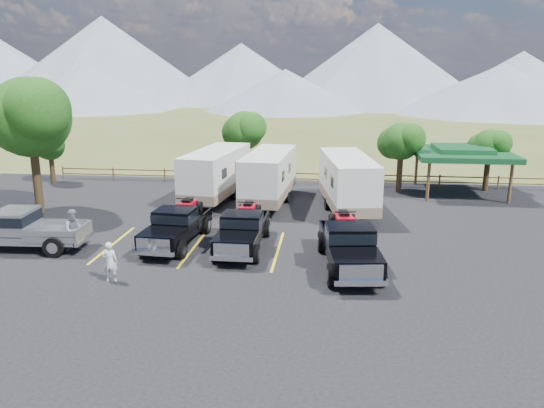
# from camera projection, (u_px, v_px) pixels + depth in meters

# --- Properties ---
(ground) EXTENTS (320.00, 320.00, 0.00)m
(ground) POSITION_uv_depth(u_px,v_px,m) (218.00, 283.00, 21.04)
(ground) COLOR #4C5423
(ground) RESTS_ON ground
(asphalt_lot) EXTENTS (44.00, 34.00, 0.04)m
(asphalt_lot) POSITION_uv_depth(u_px,v_px,m) (232.00, 257.00, 23.92)
(asphalt_lot) COLOR black
(asphalt_lot) RESTS_ON ground
(stall_lines) EXTENTS (12.12, 5.50, 0.01)m
(stall_lines) POSITION_uv_depth(u_px,v_px,m) (236.00, 249.00, 24.88)
(stall_lines) COLOR yellow
(stall_lines) RESTS_ON asphalt_lot
(tree_big_nw) EXTENTS (5.54, 5.18, 7.84)m
(tree_big_nw) POSITION_uv_depth(u_px,v_px,m) (29.00, 117.00, 29.69)
(tree_big_nw) COLOR black
(tree_big_nw) RESTS_ON ground
(tree_ne_a) EXTENTS (3.11, 2.92, 4.76)m
(tree_ne_a) POSITION_uv_depth(u_px,v_px,m) (401.00, 142.00, 35.56)
(tree_ne_a) COLOR black
(tree_ne_a) RESTS_ON ground
(tree_ne_b) EXTENTS (2.77, 2.59, 4.27)m
(tree_ne_b) POSITION_uv_depth(u_px,v_px,m) (489.00, 146.00, 35.95)
(tree_ne_b) COLOR black
(tree_ne_b) RESTS_ON ground
(tree_north) EXTENTS (3.46, 3.24, 5.25)m
(tree_north) POSITION_uv_depth(u_px,v_px,m) (244.00, 131.00, 38.60)
(tree_north) COLOR black
(tree_north) RESTS_ON ground
(tree_nw_small) EXTENTS (2.59, 2.43, 3.85)m
(tree_nw_small) POSITION_uv_depth(u_px,v_px,m) (50.00, 146.00, 38.46)
(tree_nw_small) COLOR black
(tree_nw_small) RESTS_ON ground
(rail_fence) EXTENTS (36.12, 0.12, 1.00)m
(rail_fence) POSITION_uv_depth(u_px,v_px,m) (298.00, 177.00, 38.47)
(rail_fence) COLOR brown
(rail_fence) RESTS_ON ground
(pavilion) EXTENTS (6.20, 6.20, 3.22)m
(pavilion) POSITION_uv_depth(u_px,v_px,m) (462.00, 153.00, 35.28)
(pavilion) COLOR brown
(pavilion) RESTS_ON ground
(mountain_range) EXTENTS (209.00, 71.00, 20.00)m
(mountain_range) POSITION_uv_depth(u_px,v_px,m) (282.00, 69.00, 121.86)
(mountain_range) COLOR slate
(mountain_range) RESTS_ON ground
(rig_left) EXTENTS (2.39, 6.01, 1.97)m
(rig_left) POSITION_uv_depth(u_px,v_px,m) (177.00, 224.00, 25.48)
(rig_left) COLOR black
(rig_left) RESTS_ON asphalt_lot
(rig_center) EXTENTS (2.07, 5.84, 1.95)m
(rig_center) POSITION_uv_depth(u_px,v_px,m) (243.00, 229.00, 24.86)
(rig_center) COLOR black
(rig_center) RESTS_ON asphalt_lot
(rig_right) EXTENTS (2.80, 6.49, 2.10)m
(rig_right) POSITION_uv_depth(u_px,v_px,m) (349.00, 244.00, 22.49)
(rig_right) COLOR black
(rig_right) RESTS_ON asphalt_lot
(trailer_left) EXTENTS (3.33, 9.30, 3.21)m
(trailer_left) POSITION_uv_depth(u_px,v_px,m) (216.00, 174.00, 33.72)
(trailer_left) COLOR white
(trailer_left) RESTS_ON asphalt_lot
(trailer_center) EXTENTS (2.87, 9.24, 3.20)m
(trailer_center) POSITION_uv_depth(u_px,v_px,m) (269.00, 177.00, 32.92)
(trailer_center) COLOR white
(trailer_center) RESTS_ON asphalt_lot
(trailer_right) EXTENTS (3.54, 9.40, 3.25)m
(trailer_right) POSITION_uv_depth(u_px,v_px,m) (347.00, 183.00, 31.13)
(trailer_right) COLOR white
(trailer_right) RESTS_ON asphalt_lot
(pickup_silver) EXTENTS (6.44, 2.53, 1.90)m
(pickup_silver) POSITION_uv_depth(u_px,v_px,m) (20.00, 229.00, 24.64)
(pickup_silver) COLOR gray
(pickup_silver) RESTS_ON asphalt_lot
(person_a) EXTENTS (0.67, 0.51, 1.65)m
(person_a) POSITION_uv_depth(u_px,v_px,m) (110.00, 262.00, 20.90)
(person_a) COLOR silver
(person_a) RESTS_ON asphalt_lot
(person_b) EXTENTS (1.20, 1.12, 1.96)m
(person_b) POSITION_uv_depth(u_px,v_px,m) (75.00, 230.00, 24.48)
(person_b) COLOR gray
(person_b) RESTS_ON asphalt_lot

